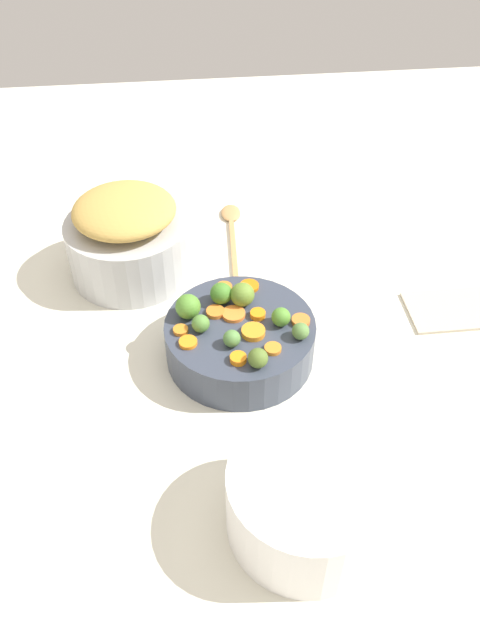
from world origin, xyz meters
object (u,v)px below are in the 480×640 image
at_px(serving_bowl_carrots, 240,340).
at_px(casserole_dish, 307,501).
at_px(metal_pot, 129,247).
at_px(wooden_spoon, 232,229).

xyz_separation_m(serving_bowl_carrots, casserole_dish, (0.05, -0.33, 0.02)).
relative_size(serving_bowl_carrots, casserole_dish, 1.18).
relative_size(metal_pot, casserole_dish, 1.11).
bearing_deg(serving_bowl_carrots, metal_pot, 126.15).
relative_size(serving_bowl_carrots, metal_pot, 1.07).
height_order(wooden_spoon, casserole_dish, casserole_dish).
height_order(serving_bowl_carrots, metal_pot, metal_pot).
bearing_deg(metal_pot, casserole_dish, -67.64).
xyz_separation_m(wooden_spoon, casserole_dish, (0.03, -0.70, 0.05)).
bearing_deg(wooden_spoon, casserole_dish, -87.66).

